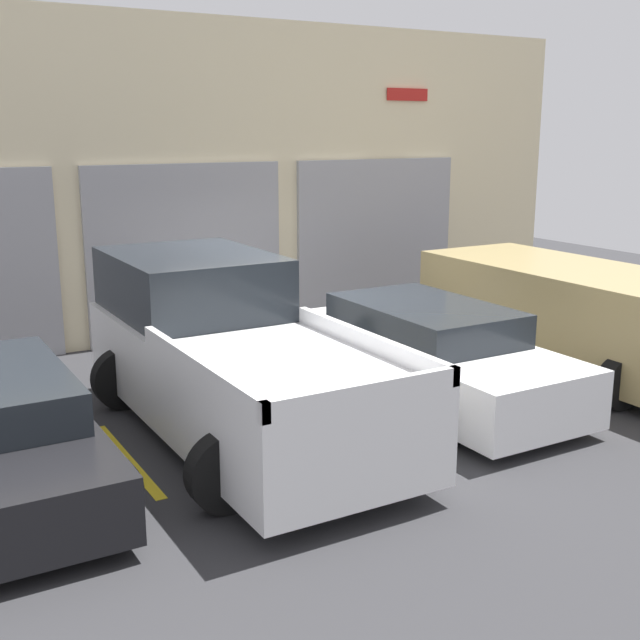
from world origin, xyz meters
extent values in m
plane|color=#2D2D30|center=(0.00, 0.00, 0.00)|extent=(28.00, 28.00, 0.00)
cube|color=beige|center=(0.00, 3.30, 2.59)|extent=(15.20, 0.60, 5.17)
cube|color=#939399|center=(-0.20, 2.96, 1.44)|extent=(3.34, 0.08, 2.87)
cube|color=#939399|center=(3.54, 2.96, 1.44)|extent=(3.34, 0.08, 2.87)
cube|color=#B21E19|center=(4.18, 2.97, 4.02)|extent=(0.90, 0.03, 0.22)
cube|color=white|center=(-1.33, -1.55, 0.69)|extent=(1.97, 5.19, 0.96)
cube|color=#1E2328|center=(-1.33, -0.12, 1.55)|extent=(1.81, 2.34, 0.74)
cube|color=white|center=(-2.27, -2.72, 1.26)|extent=(0.08, 2.86, 0.18)
cube|color=white|center=(-0.38, -2.72, 1.26)|extent=(0.08, 2.86, 0.18)
cube|color=white|center=(-1.33, -4.10, 1.26)|extent=(1.97, 0.08, 0.18)
cylinder|color=black|center=(-2.20, 0.06, 0.38)|extent=(0.76, 0.22, 0.76)
cylinder|color=black|center=(-0.45, 0.06, 0.38)|extent=(0.76, 0.22, 0.76)
cylinder|color=black|center=(-2.20, -3.16, 0.38)|extent=(0.76, 0.22, 0.76)
cylinder|color=black|center=(-0.45, -3.16, 0.38)|extent=(0.76, 0.22, 0.76)
cube|color=white|center=(1.33, -1.55, 0.48)|extent=(1.72, 4.40, 0.68)
cube|color=#1E2328|center=(1.33, -1.44, 1.03)|extent=(1.51, 2.42, 0.42)
cylinder|color=black|center=(0.58, -0.18, 0.31)|extent=(0.61, 0.22, 0.61)
cylinder|color=black|center=(2.08, -0.18, 0.31)|extent=(0.61, 0.22, 0.61)
cylinder|color=black|center=(0.58, -2.91, 0.31)|extent=(0.61, 0.22, 0.61)
cylinder|color=black|center=(2.08, -2.91, 0.31)|extent=(0.61, 0.22, 0.61)
cylinder|color=black|center=(-3.24, -0.24, 0.32)|extent=(0.65, 0.22, 0.65)
cylinder|color=black|center=(-3.24, -2.86, 0.32)|extent=(0.65, 0.22, 0.65)
cube|color=#9E8956|center=(3.98, -1.55, 0.83)|extent=(1.93, 4.90, 1.32)
cube|color=#1E2328|center=(3.98, 0.85, 1.25)|extent=(1.73, 0.06, 0.28)
cylinder|color=black|center=(3.13, -0.03, 0.33)|extent=(0.66, 0.22, 0.66)
cylinder|color=black|center=(4.84, -0.03, 0.33)|extent=(0.66, 0.22, 0.66)
cylinder|color=black|center=(3.13, -3.07, 0.33)|extent=(0.66, 0.22, 0.66)
cube|color=gold|center=(-2.66, -1.55, 0.00)|extent=(0.12, 2.20, 0.01)
cube|color=gold|center=(0.00, -1.55, 0.00)|extent=(0.12, 2.20, 0.01)
cube|color=gold|center=(2.66, -1.55, 0.00)|extent=(0.12, 2.20, 0.01)
cube|color=gold|center=(5.31, -1.55, 0.00)|extent=(0.12, 2.20, 0.01)
camera|label=1|loc=(-4.85, -9.43, 3.42)|focal=45.00mm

